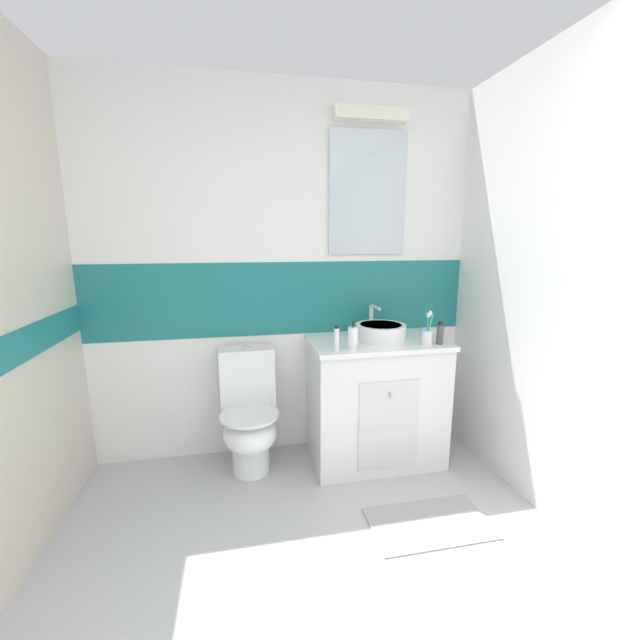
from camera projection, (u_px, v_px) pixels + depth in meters
ground_plane at (320, 582)px, 1.80m from camera, size 3.20×3.48×0.04m
wall_back_tiled at (285, 274)px, 2.74m from camera, size 3.20×0.20×2.50m
wall_right_plain at (610, 296)px, 1.80m from camera, size 0.10×3.48×2.50m
vanity_cabinet at (375, 399)px, 2.71m from camera, size 0.88×0.57×0.85m
sink_basin at (380, 331)px, 2.62m from camera, size 0.33×0.38×0.21m
toilet at (249, 415)px, 2.59m from camera, size 0.37×0.50×0.81m
toothbrush_cup at (427, 336)px, 2.48m from camera, size 0.06×0.06×0.22m
soap_dispenser at (353, 338)px, 2.39m from camera, size 0.06×0.06×0.17m
toothpaste_tube_upright at (337, 338)px, 2.36m from camera, size 0.03×0.03×0.15m
deodorant_spray_can at (440, 334)px, 2.50m from camera, size 0.04×0.04×0.14m
bath_mat at (429, 523)px, 2.13m from camera, size 0.64×0.36×0.01m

